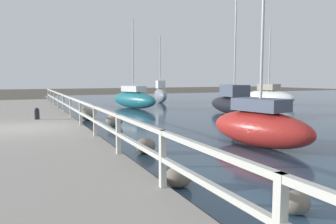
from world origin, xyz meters
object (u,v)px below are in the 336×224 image
object	(u,v)px
mooring_bollard	(37,113)
sailboat_teal	(133,99)
sailboat_gray	(160,94)
sailboat_black	(234,104)
sailboat_red	(260,125)
sailboat_white	(268,96)

from	to	relation	value
mooring_bollard	sailboat_teal	size ratio (longest dim) A/B	0.08
mooring_bollard	sailboat_gray	size ratio (longest dim) A/B	0.09
mooring_bollard	sailboat_black	distance (m)	10.80
mooring_bollard	sailboat_red	world-z (taller)	sailboat_red
sailboat_teal	sailboat_white	bearing A→B (deg)	-22.05
mooring_bollard	sailboat_red	xyz separation A→B (m)	(6.13, -7.66, 0.10)
sailboat_gray	sailboat_white	size ratio (longest dim) A/B	0.93
sailboat_teal	sailboat_white	world-z (taller)	sailboat_teal
sailboat_red	sailboat_gray	distance (m)	19.44
mooring_bollard	sailboat_red	size ratio (longest dim) A/B	0.07
sailboat_red	sailboat_white	size ratio (longest dim) A/B	1.26
mooring_bollard	sailboat_white	distance (m)	18.51
sailboat_white	sailboat_teal	bearing A→B (deg)	161.15
mooring_bollard	sailboat_black	bearing A→B (deg)	1.14
sailboat_white	sailboat_red	bearing A→B (deg)	-142.91
sailboat_red	sailboat_gray	xyz separation A→B (m)	(4.63, 18.88, 0.10)
sailboat_black	sailboat_teal	xyz separation A→B (m)	(-4.03, 6.55, 0.02)
sailboat_red	sailboat_teal	bearing A→B (deg)	75.31
sailboat_black	mooring_bollard	bearing A→B (deg)	-169.22
sailboat_gray	sailboat_teal	bearing A→B (deg)	-119.92
sailboat_white	mooring_bollard	bearing A→B (deg)	-174.45
mooring_bollard	sailboat_gray	bearing A→B (deg)	46.21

